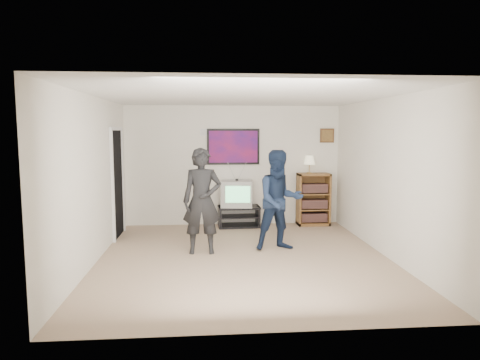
{
  "coord_description": "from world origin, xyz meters",
  "views": [
    {
      "loc": [
        -0.59,
        -6.47,
        1.98
      ],
      "look_at": [
        -0.0,
        0.71,
        1.15
      ],
      "focal_mm": 32.0,
      "sensor_mm": 36.0,
      "label": 1
    }
  ],
  "objects": [
    {
      "name": "poster",
      "position": [
        0.0,
        2.48,
        1.65
      ],
      "size": [
        1.1,
        0.03,
        0.75
      ],
      "primitive_type": "cube",
      "color": "black",
      "rests_on": "room_shell"
    },
    {
      "name": "crt_television",
      "position": [
        0.06,
        2.23,
        0.7
      ],
      "size": [
        0.69,
        0.6,
        0.54
      ],
      "primitive_type": null,
      "rotation": [
        0.0,
        0.0,
        -0.11
      ],
      "color": "#A8A8A3",
      "rests_on": "media_stand"
    },
    {
      "name": "media_stand",
      "position": [
        0.1,
        2.23,
        0.21
      ],
      "size": [
        0.88,
        0.51,
        0.43
      ],
      "rotation": [
        0.0,
        0.0,
        0.04
      ],
      "color": "black",
      "rests_on": "room_shell"
    },
    {
      "name": "person_short",
      "position": [
        0.64,
        0.46,
        0.83
      ],
      "size": [
        0.9,
        0.75,
        1.67
      ],
      "primitive_type": "imported",
      "rotation": [
        0.0,
        0.0,
        0.15
      ],
      "color": "#15213A",
      "rests_on": "room_shell"
    },
    {
      "name": "small_picture",
      "position": [
        2.0,
        2.48,
        1.88
      ],
      "size": [
        0.3,
        0.03,
        0.3
      ],
      "primitive_type": "cube",
      "color": "#483016",
      "rests_on": "room_shell"
    },
    {
      "name": "table_lamp",
      "position": [
        1.59,
        2.31,
        1.28
      ],
      "size": [
        0.24,
        0.24,
        0.37
      ],
      "primitive_type": null,
      "color": "beige",
      "rests_on": "bookshelf"
    },
    {
      "name": "controller_right",
      "position": [
        0.67,
        0.73,
        1.12
      ],
      "size": [
        0.06,
        0.12,
        0.03
      ],
      "primitive_type": "cube",
      "rotation": [
        0.0,
        0.0,
        -0.2
      ],
      "color": "white",
      "rests_on": "person_short"
    },
    {
      "name": "doorway",
      "position": [
        -2.23,
        1.6,
        1.0
      ],
      "size": [
        0.03,
        0.85,
        2.0
      ],
      "primitive_type": "cube",
      "color": "black",
      "rests_on": "room_shell"
    },
    {
      "name": "room_shell",
      "position": [
        0.0,
        0.35,
        1.25
      ],
      "size": [
        4.51,
        5.0,
        2.51
      ],
      "color": "#8A7058",
      "rests_on": "ground"
    },
    {
      "name": "bookshelf",
      "position": [
        1.68,
        2.28,
        0.55
      ],
      "size": [
        0.67,
        0.38,
        1.09
      ],
      "primitive_type": null,
      "color": "brown",
      "rests_on": "room_shell"
    },
    {
      "name": "person_tall",
      "position": [
        -0.64,
        0.36,
        0.86
      ],
      "size": [
        0.63,
        0.42,
        1.71
      ],
      "primitive_type": "imported",
      "rotation": [
        0.0,
        0.0,
        -0.01
      ],
      "color": "black",
      "rests_on": "room_shell"
    },
    {
      "name": "controller_left",
      "position": [
        -0.6,
        0.55,
        1.29
      ],
      "size": [
        0.07,
        0.14,
        0.04
      ],
      "primitive_type": "cube",
      "rotation": [
        0.0,
        0.0,
        -0.27
      ],
      "color": "white",
      "rests_on": "person_tall"
    },
    {
      "name": "air_vent",
      "position": [
        -0.55,
        2.48,
        1.95
      ],
      "size": [
        0.28,
        0.02,
        0.14
      ],
      "primitive_type": "cube",
      "color": "white",
      "rests_on": "room_shell"
    }
  ]
}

